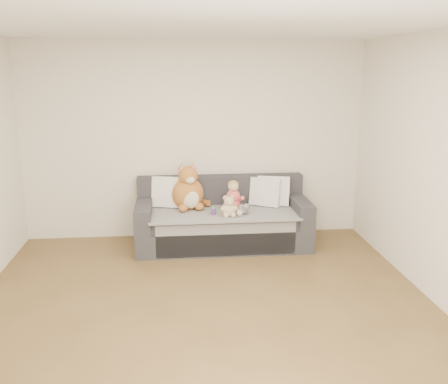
{
  "coord_description": "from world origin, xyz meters",
  "views": [
    {
      "loc": [
        -0.25,
        -4.08,
        2.27
      ],
      "look_at": [
        0.34,
        1.87,
        0.75
      ],
      "focal_mm": 40.0,
      "sensor_mm": 36.0,
      "label": 1
    }
  ],
  "objects_px": {
    "sofa": "(223,221)",
    "teddy_bear": "(229,208)",
    "toddler": "(233,198)",
    "sippy_cup": "(213,210)",
    "plush_cat": "(188,191)"
  },
  "relations": [
    {
      "from": "sofa",
      "to": "teddy_bear",
      "type": "distance_m",
      "value": 0.42
    },
    {
      "from": "sofa",
      "to": "teddy_bear",
      "type": "bearing_deg",
      "value": -81.66
    },
    {
      "from": "toddler",
      "to": "teddy_bear",
      "type": "xyz_separation_m",
      "value": [
        -0.08,
        -0.24,
        -0.06
      ]
    },
    {
      "from": "teddy_bear",
      "to": "sippy_cup",
      "type": "bearing_deg",
      "value": 142.6
    },
    {
      "from": "toddler",
      "to": "teddy_bear",
      "type": "height_order",
      "value": "toddler"
    },
    {
      "from": "sofa",
      "to": "teddy_bear",
      "type": "relative_size",
      "value": 8.05
    },
    {
      "from": "toddler",
      "to": "plush_cat",
      "type": "xyz_separation_m",
      "value": [
        -0.56,
        0.17,
        0.06
      ]
    },
    {
      "from": "teddy_bear",
      "to": "sippy_cup",
      "type": "xyz_separation_m",
      "value": [
        -0.18,
        0.1,
        -0.05
      ]
    },
    {
      "from": "sofa",
      "to": "toddler",
      "type": "relative_size",
      "value": 5.5
    },
    {
      "from": "toddler",
      "to": "sippy_cup",
      "type": "relative_size",
      "value": 3.79
    },
    {
      "from": "sofa",
      "to": "teddy_bear",
      "type": "xyz_separation_m",
      "value": [
        0.05,
        -0.32,
        0.27
      ]
    },
    {
      "from": "sippy_cup",
      "to": "plush_cat",
      "type": "bearing_deg",
      "value": 133.28
    },
    {
      "from": "sofa",
      "to": "sippy_cup",
      "type": "xyz_separation_m",
      "value": [
        -0.14,
        -0.22,
        0.22
      ]
    },
    {
      "from": "toddler",
      "to": "sippy_cup",
      "type": "bearing_deg",
      "value": -147.49
    },
    {
      "from": "teddy_bear",
      "to": "sippy_cup",
      "type": "height_order",
      "value": "teddy_bear"
    }
  ]
}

